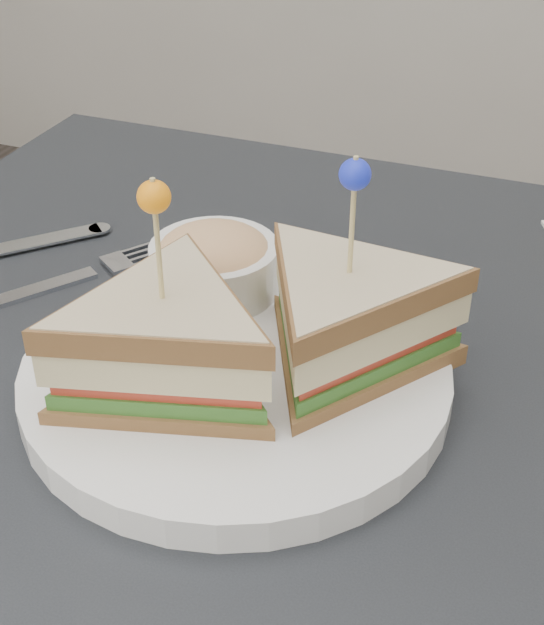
{
  "coord_description": "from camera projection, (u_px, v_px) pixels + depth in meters",
  "views": [
    {
      "loc": [
        0.19,
        -0.46,
        1.13
      ],
      "look_at": [
        0.01,
        0.01,
        0.8
      ],
      "focal_mm": 50.0,
      "sensor_mm": 36.0,
      "label": 1
    }
  ],
  "objects": [
    {
      "name": "cutlery_fork",
      "position": [
        71.0,
        279.0,
        0.73
      ],
      "size": [
        0.14,
        0.19,
        0.01
      ],
      "rotation": [
        0.0,
        0.0,
        -0.61
      ],
      "color": "silver",
      "rests_on": "table"
    },
    {
      "name": "plate_meal",
      "position": [
        248.0,
        334.0,
        0.58
      ],
      "size": [
        0.36,
        0.36,
        0.18
      ],
      "rotation": [
        0.0,
        0.0,
        -0.26
      ],
      "color": "white",
      "rests_on": "table"
    },
    {
      "name": "table",
      "position": [
        255.0,
        453.0,
        0.67
      ],
      "size": [
        0.8,
        0.8,
        0.75
      ],
      "color": "black",
      "rests_on": "ground"
    }
  ]
}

